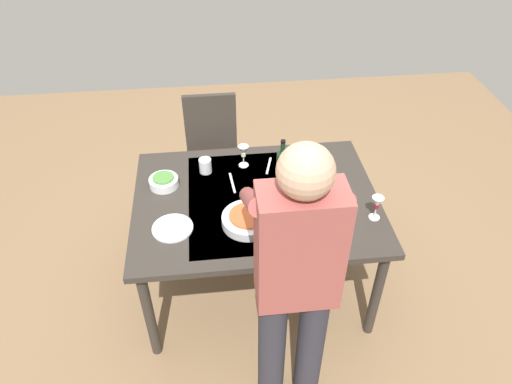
{
  "coord_description": "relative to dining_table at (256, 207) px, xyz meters",
  "views": [
    {
      "loc": [
        0.24,
        2.17,
        2.62
      ],
      "look_at": [
        0.0,
        0.0,
        0.81
      ],
      "focal_mm": 33.47,
      "sensor_mm": 36.0,
      "label": 1
    }
  ],
  "objects": [
    {
      "name": "table_fork",
      "position": [
        -0.12,
        -0.32,
        0.07
      ],
      "size": [
        0.06,
        0.18,
        0.0
      ],
      "primitive_type": "cube",
      "rotation": [
        0.0,
        0.0,
        -0.27
      ],
      "color": "silver",
      "rests_on": "dining_table"
    },
    {
      "name": "wine_glass_right",
      "position": [
        0.04,
        -0.34,
        0.17
      ],
      "size": [
        0.07,
        0.07,
        0.15
      ],
      "color": "white",
      "rests_on": "dining_table"
    },
    {
      "name": "wine_bottle",
      "position": [
        -0.18,
        -0.16,
        0.18
      ],
      "size": [
        0.07,
        0.07,
        0.3
      ],
      "color": "black",
      "rests_on": "dining_table"
    },
    {
      "name": "table_knife",
      "position": [
        0.13,
        -0.16,
        0.07
      ],
      "size": [
        0.03,
        0.2,
        0.0
      ],
      "primitive_type": "cube",
      "rotation": [
        0.0,
        0.0,
        0.09
      ],
      "color": "silver",
      "rests_on": "dining_table"
    },
    {
      "name": "chair_near",
      "position": [
        0.24,
        -0.93,
        -0.16
      ],
      "size": [
        0.4,
        0.4,
        0.91
      ],
      "color": "black",
      "rests_on": "ground_plane"
    },
    {
      "name": "water_cup_near_right",
      "position": [
        -0.28,
        0.32,
        0.12
      ],
      "size": [
        0.08,
        0.08,
        0.1
      ],
      "primitive_type": "cylinder",
      "color": "silver",
      "rests_on": "dining_table"
    },
    {
      "name": "water_cup_near_left",
      "position": [
        0.29,
        -0.3,
        0.12
      ],
      "size": [
        0.08,
        0.08,
        0.1
      ],
      "primitive_type": "cylinder",
      "color": "silver",
      "rests_on": "dining_table"
    },
    {
      "name": "side_bowl_salad",
      "position": [
        0.55,
        -0.19,
        0.1
      ],
      "size": [
        0.18,
        0.18,
        0.07
      ],
      "color": "silver",
      "rests_on": "dining_table"
    },
    {
      "name": "dinner_plate_far",
      "position": [
        0.49,
        0.21,
        0.08
      ],
      "size": [
        0.23,
        0.23,
        0.01
      ],
      "primitive_type": "cylinder",
      "color": "silver",
      "rests_on": "dining_table"
    },
    {
      "name": "person_server",
      "position": [
        -0.09,
        0.81,
        0.27
      ],
      "size": [
        0.42,
        0.61,
        1.69
      ],
      "color": "#2D2D38",
      "rests_on": "ground_plane"
    },
    {
      "name": "ground_plane",
      "position": [
        0.0,
        0.0,
        -0.69
      ],
      "size": [
        6.0,
        6.0,
        0.0
      ],
      "primitive_type": "plane",
      "color": "#846647"
    },
    {
      "name": "dining_table",
      "position": [
        0.0,
        0.0,
        0.0
      ],
      "size": [
        1.47,
        1.09,
        0.76
      ],
      "color": "#332D28",
      "rests_on": "ground_plane"
    },
    {
      "name": "dinner_plate_near",
      "position": [
        -0.37,
        -0.06,
        0.08
      ],
      "size": [
        0.23,
        0.23,
        0.01
      ],
      "primitive_type": "cylinder",
      "color": "silver",
      "rests_on": "dining_table"
    },
    {
      "name": "wine_glass_left",
      "position": [
        -0.65,
        0.24,
        0.17
      ],
      "size": [
        0.07,
        0.07,
        0.15
      ],
      "color": "white",
      "rests_on": "dining_table"
    },
    {
      "name": "serving_bowl_pasta",
      "position": [
        0.07,
        0.21,
        0.1
      ],
      "size": [
        0.3,
        0.3,
        0.07
      ],
      "color": "silver",
      "rests_on": "dining_table"
    }
  ]
}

